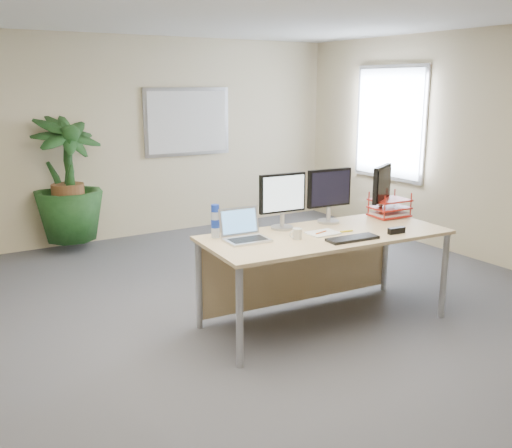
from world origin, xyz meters
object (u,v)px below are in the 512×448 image
laptop (244,232)px  monitor_right (329,192)px  monitor_left (283,197)px  floor_plant (68,193)px  desk (317,250)px

laptop → monitor_right: bearing=6.1°
monitor_left → laptop: 0.54m
monitor_right → monitor_left: bearing=176.5°
floor_plant → laptop: floor_plant is taller
desk → floor_plant: 3.61m
monitor_left → desk: bearing=-41.8°
desk → monitor_left: bearing=138.2°
monitor_right → laptop: size_ratio=1.34×
monitor_left → laptop: (-0.47, -0.13, -0.22)m
desk → monitor_right: bearing=34.5°
floor_plant → monitor_right: size_ratio=3.00×
desk → laptop: (-0.71, 0.08, 0.24)m
monitor_right → laptop: bearing=-173.9°
monitor_right → laptop: (-0.97, -0.10, -0.23)m
desk → monitor_left: monitor_left is taller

